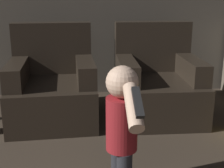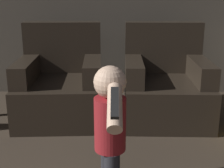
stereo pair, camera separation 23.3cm
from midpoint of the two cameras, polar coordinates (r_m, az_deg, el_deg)
The scene contains 3 objects.
armchair_left at distance 3.09m, azimuth -12.89°, elevation -0.68°, with size 0.83×0.91×0.90m.
armchair_right at distance 3.13m, azimuth 6.12°, elevation -0.17°, with size 0.81×0.89×0.90m.
person_toddler at distance 1.75m, azimuth -2.01°, elevation -7.47°, with size 0.18×0.56×0.82m.
Camera 1 is at (0.20, 0.78, 1.19)m, focal length 50.00 mm.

